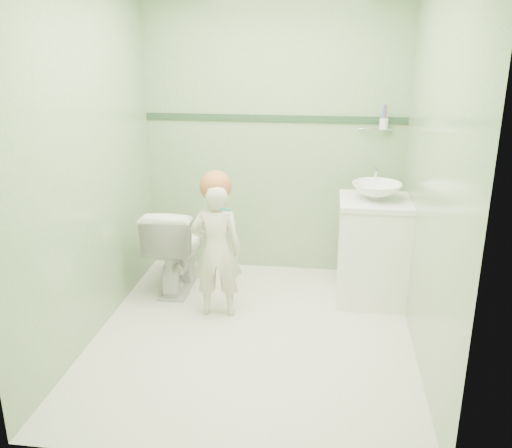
# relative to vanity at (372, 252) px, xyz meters

# --- Properties ---
(ground) EXTENTS (2.50, 2.50, 0.00)m
(ground) POSITION_rel_vanity_xyz_m (-0.84, -0.70, -0.40)
(ground) COLOR beige
(ground) RESTS_ON ground
(room_shell) EXTENTS (2.50, 2.54, 2.40)m
(room_shell) POSITION_rel_vanity_xyz_m (-0.84, -0.70, 0.80)
(room_shell) COLOR #81AF7C
(room_shell) RESTS_ON ground
(trim_stripe) EXTENTS (2.20, 0.02, 0.05)m
(trim_stripe) POSITION_rel_vanity_xyz_m (-0.84, 0.54, 0.95)
(trim_stripe) COLOR #28462E
(trim_stripe) RESTS_ON room_shell
(vanity) EXTENTS (0.52, 0.50, 0.80)m
(vanity) POSITION_rel_vanity_xyz_m (0.00, 0.00, 0.00)
(vanity) COLOR white
(vanity) RESTS_ON ground
(counter) EXTENTS (0.54, 0.52, 0.04)m
(counter) POSITION_rel_vanity_xyz_m (0.00, 0.00, 0.41)
(counter) COLOR white
(counter) RESTS_ON vanity
(basin) EXTENTS (0.37, 0.37, 0.13)m
(basin) POSITION_rel_vanity_xyz_m (0.00, 0.00, 0.49)
(basin) COLOR white
(basin) RESTS_ON counter
(faucet) EXTENTS (0.03, 0.13, 0.18)m
(faucet) POSITION_rel_vanity_xyz_m (0.00, 0.19, 0.57)
(faucet) COLOR silver
(faucet) RESTS_ON counter
(cup_holder) EXTENTS (0.26, 0.07, 0.21)m
(cup_holder) POSITION_rel_vanity_xyz_m (0.05, 0.48, 0.93)
(cup_holder) COLOR silver
(cup_holder) RESTS_ON room_shell
(toilet) EXTENTS (0.41, 0.70, 0.71)m
(toilet) POSITION_rel_vanity_xyz_m (-1.58, 0.01, -0.04)
(toilet) COLOR white
(toilet) RESTS_ON ground
(toddler) EXTENTS (0.40, 0.29, 1.02)m
(toddler) POSITION_rel_vanity_xyz_m (-1.15, -0.40, 0.11)
(toddler) COLOR beige
(toddler) RESTS_ON ground
(hair_cap) EXTENTS (0.23, 0.23, 0.23)m
(hair_cap) POSITION_rel_vanity_xyz_m (-1.15, -0.37, 0.59)
(hair_cap) COLOR #A15B33
(hair_cap) RESTS_ON toddler
(teal_toothbrush) EXTENTS (0.11, 0.14, 0.08)m
(teal_toothbrush) POSITION_rel_vanity_xyz_m (-1.06, -0.51, 0.47)
(teal_toothbrush) COLOR #117E78
(teal_toothbrush) RESTS_ON toddler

